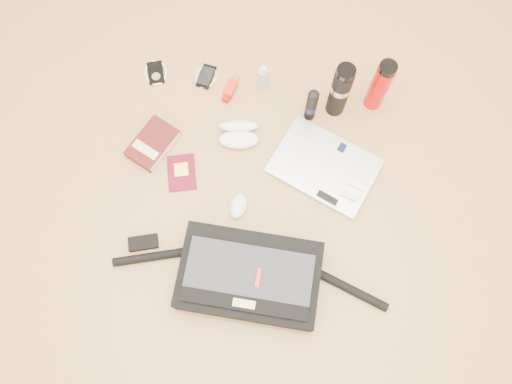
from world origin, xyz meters
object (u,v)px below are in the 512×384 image
(messenger_bag, at_px, (249,276))
(laptop, at_px, (325,167))
(book, at_px, (153,144))
(thermos_black, at_px, (340,90))
(thermos_red, at_px, (380,86))

(messenger_bag, relative_size, laptop, 2.23)
(book, relative_size, thermos_black, 0.81)
(messenger_bag, relative_size, thermos_red, 3.70)
(book, height_order, thermos_black, thermos_black)
(laptop, relative_size, thermos_red, 1.66)
(laptop, bearing_deg, thermos_red, 84.58)
(messenger_bag, height_order, laptop, messenger_bag)
(book, xyz_separation_m, thermos_black, (0.62, 0.28, 0.12))
(book, distance_m, thermos_black, 0.69)
(laptop, bearing_deg, book, -157.73)
(messenger_bag, relative_size, book, 4.31)
(thermos_red, bearing_deg, messenger_bag, -113.66)
(book, relative_size, thermos_red, 0.86)
(book, distance_m, thermos_red, 0.83)
(thermos_red, bearing_deg, laptop, -114.62)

